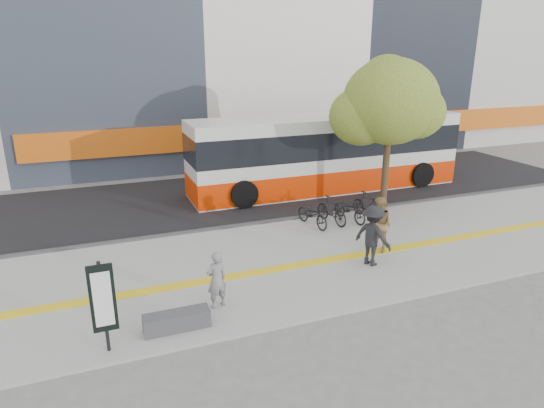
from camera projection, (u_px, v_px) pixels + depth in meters
name	position (u px, v px, depth m)	size (l,w,h in m)	color
ground	(261.00, 291.00, 13.49)	(120.00, 120.00, 0.00)	#63635E
sidewalk	(245.00, 268.00, 14.80)	(40.00, 7.00, 0.08)	gray
tactile_strip	(250.00, 273.00, 14.35)	(40.00, 0.45, 0.01)	gold
street	(194.00, 200.00, 21.45)	(40.00, 8.00, 0.06)	black
curb	(216.00, 229.00, 17.90)	(40.00, 0.25, 0.14)	#37373A
bench	(177.00, 321.00, 11.44)	(1.60, 0.45, 0.45)	#37373A
signboard	(103.00, 300.00, 10.29)	(0.55, 0.10, 2.20)	black
street_tree	(388.00, 103.00, 18.81)	(4.40, 3.80, 6.31)	#372619
bus	(326.00, 155.00, 22.68)	(13.23, 3.14, 3.52)	silver
bicycle_row	(340.00, 210.00, 18.48)	(3.34, 1.92, 1.07)	black
seated_woman	(217.00, 280.00, 12.27)	(0.57, 0.38, 1.57)	black
pedestrian_tan	(380.00, 225.00, 15.67)	(0.91, 0.71, 1.87)	olive
pedestrian_dark	(373.00, 235.00, 14.68)	(1.26, 0.72, 1.94)	black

